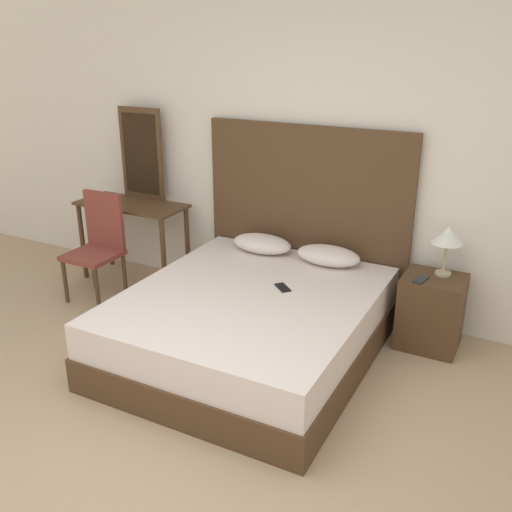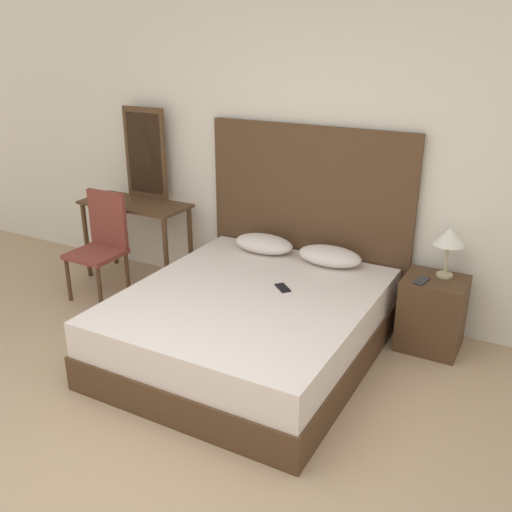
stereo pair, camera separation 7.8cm
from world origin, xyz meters
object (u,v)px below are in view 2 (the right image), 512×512
Objects in this scene: nightstand at (432,313)px; vanity_desk at (136,217)px; phone_on_nightstand at (421,281)px; chair at (102,240)px; bed at (250,325)px; table_lamp at (449,238)px; phone_on_bed at (283,288)px.

vanity_desk is at bearing -179.30° from nightstand.
phone_on_nightstand is 2.71m from chair.
bed is at bearing -146.40° from nightstand.
vanity_desk reaches higher than nightstand.
phone_on_nightstand is (1.04, 0.65, 0.32)m from bed.
table_lamp is 0.37× the size of vanity_desk.
phone_on_nightstand is at bearing 7.45° from chair.
chair is at bearing -96.25° from vanity_desk.
phone_on_nightstand is (0.87, 0.46, 0.06)m from phone_on_bed.
bed is 1.89× the size of vanity_desk.
nightstand reaches higher than bed.
vanity_desk reaches higher than phone_on_nightstand.
vanity_desk is (-2.72, -0.03, 0.34)m from nightstand.
nightstand is at bearing 0.70° from vanity_desk.
nightstand is 1.49× the size of table_lamp.
nightstand is (0.95, 0.56, -0.22)m from phone_on_bed.
chair reaches higher than table_lamp.
chair is at bearing 169.82° from bed.
bed is at bearing -148.07° from phone_on_nightstand.
vanity_desk is (-2.64, 0.06, 0.06)m from phone_on_nightstand.
bed is 3.47× the size of nightstand.
bed is 2.07× the size of chair.
chair is at bearing -169.36° from table_lamp.
vanity_desk reaches higher than phone_on_bed.
table_lamp is 2.78m from vanity_desk.
phone_on_bed is 0.99m from phone_on_nightstand.
phone_on_bed is 1.85m from vanity_desk.
phone_on_bed is at bearing -16.47° from vanity_desk.
bed is at bearing -131.76° from phone_on_bed.
table_lamp is at bearing 10.64° from chair.
vanity_desk is (-1.60, 0.71, 0.37)m from bed.
phone_on_nightstand is at bearing -130.23° from nightstand.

